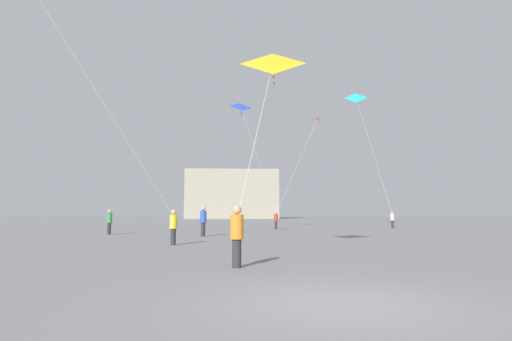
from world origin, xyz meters
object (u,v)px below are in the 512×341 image
(person_in_orange, at_px, (237,233))
(kite_amber_delta, at_px, (273,64))
(kite_cobalt_delta, at_px, (241,108))
(building_left_hall, at_px, (232,194))
(person_in_green, at_px, (109,221))
(person_in_red, at_px, (276,220))
(person_in_white, at_px, (392,219))
(kite_cyan_delta, at_px, (356,99))
(person_in_yellow, at_px, (173,225))
(person_in_blue, at_px, (203,220))
(kite_crimson_diamond, at_px, (317,120))

(person_in_orange, distance_m, kite_amber_delta, 7.01)
(kite_cobalt_delta, relative_size, building_left_hall, 0.44)
(person_in_green, distance_m, person_in_red, 14.50)
(person_in_green, relative_size, kite_cobalt_delta, 0.17)
(person_in_white, bearing_deg, kite_cyan_delta, 24.84)
(person_in_white, relative_size, person_in_yellow, 0.98)
(person_in_blue, distance_m, kite_cobalt_delta, 13.47)
(person_in_green, distance_m, kite_cobalt_delta, 14.79)
(kite_cyan_delta, bearing_deg, person_in_red, -148.44)
(person_in_red, xyz_separation_m, kite_amber_delta, (-2.60, -21.72, 6.10))
(building_left_hall, bearing_deg, person_in_red, -87.03)
(person_in_white, distance_m, kite_crimson_diamond, 11.90)
(kite_cobalt_delta, height_order, building_left_hall, building_left_hall)
(person_in_yellow, xyz_separation_m, kite_cyan_delta, (16.20, 22.86, 12.74))
(person_in_yellow, xyz_separation_m, kite_cobalt_delta, (3.59, 15.82, 9.69))
(person_in_green, relative_size, kite_amber_delta, 0.27)
(person_in_red, bearing_deg, kite_crimson_diamond, -1.48)
(person_in_orange, xyz_separation_m, kite_amber_delta, (1.36, 3.28, 6.04))
(kite_amber_delta, height_order, kite_crimson_diamond, kite_crimson_diamond)
(person_in_red, xyz_separation_m, kite_cobalt_delta, (-3.14, -1.23, 9.73))
(person_in_yellow, distance_m, kite_cyan_delta, 30.78)
(person_in_green, height_order, building_left_hall, building_left_hall)
(person_in_green, distance_m, person_in_blue, 7.04)
(building_left_hall, bearing_deg, person_in_orange, -90.39)
(kite_amber_delta, distance_m, building_left_hall, 86.26)
(building_left_hall, bearing_deg, kite_cyan_delta, -77.69)
(person_in_red, distance_m, kite_cobalt_delta, 10.30)
(person_in_green, xyz_separation_m, kite_amber_delta, (9.70, -14.04, 6.04))
(kite_cobalt_delta, bearing_deg, kite_cyan_delta, 29.19)
(kite_cyan_delta, bearing_deg, person_in_white, -63.79)
(person_in_yellow, distance_m, kite_amber_delta, 8.70)
(kite_crimson_diamond, bearing_deg, person_in_blue, -129.55)
(person_in_white, height_order, kite_crimson_diamond, kite_crimson_diamond)
(person_in_orange, bearing_deg, kite_amber_delta, -110.89)
(person_in_yellow, xyz_separation_m, kite_amber_delta, (4.13, -4.67, 6.07))
(person_in_green, relative_size, person_in_blue, 0.90)
(person_in_yellow, height_order, kite_amber_delta, kite_amber_delta)
(person_in_red, bearing_deg, person_in_white, -14.71)
(person_in_orange, bearing_deg, person_in_yellow, -69.11)
(person_in_green, distance_m, kite_crimson_diamond, 21.26)
(kite_cyan_delta, bearing_deg, kite_crimson_diamond, -142.37)
(person_in_white, distance_m, building_left_hall, 64.52)
(person_in_yellow, bearing_deg, kite_cyan_delta, -122.37)
(person_in_white, bearing_deg, person_in_red, 98.18)
(person_in_white, xyz_separation_m, kite_cyan_delta, (-1.92, 3.90, 12.75))
(person_in_yellow, relative_size, kite_amber_delta, 0.26)
(person_in_green, bearing_deg, building_left_hall, 32.75)
(person_in_white, height_order, person_in_red, person_in_white)
(person_in_blue, xyz_separation_m, kite_amber_delta, (3.18, -11.37, 5.94))
(person_in_blue, distance_m, building_left_hall, 75.07)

